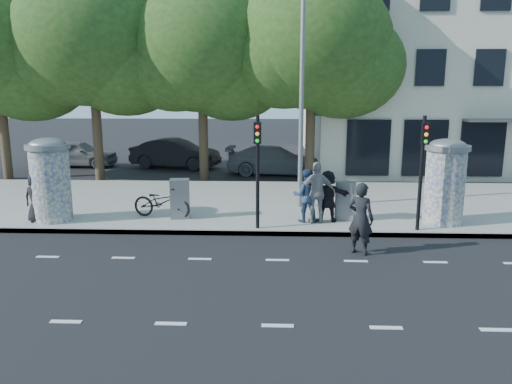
{
  "coord_description": "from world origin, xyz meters",
  "views": [
    {
      "loc": [
        -0.05,
        -10.75,
        4.34
      ],
      "look_at": [
        -0.63,
        3.5,
        1.34
      ],
      "focal_mm": 35.0,
      "sensor_mm": 36.0,
      "label": 1
    }
  ],
  "objects_px": {
    "ped_a": "(36,198)",
    "ped_c": "(306,195)",
    "ad_column_right": "(445,179)",
    "bicycle": "(162,202)",
    "car_left": "(77,153)",
    "car_mid": "(175,153)",
    "man_road": "(361,218)",
    "cabinet_left": "(180,199)",
    "traffic_pole_near": "(258,160)",
    "car_right": "(275,160)",
    "cabinet_right": "(345,201)",
    "ad_column_left": "(50,178)",
    "ped_e": "(317,193)",
    "traffic_pole_far": "(422,161)",
    "street_lamp": "(302,74)",
    "ped_f": "(328,196)"
  },
  "relations": [
    {
      "from": "ad_column_left",
      "to": "ped_f",
      "type": "relative_size",
      "value": 1.6
    },
    {
      "from": "man_road",
      "to": "ped_a",
      "type": "bearing_deg",
      "value": 19.49
    },
    {
      "from": "traffic_pole_near",
      "to": "ped_e",
      "type": "bearing_deg",
      "value": 22.0
    },
    {
      "from": "ad_column_left",
      "to": "ped_e",
      "type": "distance_m",
      "value": 8.44
    },
    {
      "from": "ad_column_left",
      "to": "man_road",
      "type": "relative_size",
      "value": 1.38
    },
    {
      "from": "ped_e",
      "to": "car_left",
      "type": "distance_m",
      "value": 17.12
    },
    {
      "from": "man_road",
      "to": "cabinet_left",
      "type": "height_order",
      "value": "man_road"
    },
    {
      "from": "ad_column_right",
      "to": "bicycle",
      "type": "xyz_separation_m",
      "value": [
        -8.99,
        0.29,
        -0.87
      ]
    },
    {
      "from": "bicycle",
      "to": "car_mid",
      "type": "bearing_deg",
      "value": 22.66
    },
    {
      "from": "car_left",
      "to": "ped_a",
      "type": "bearing_deg",
      "value": -163.62
    },
    {
      "from": "street_lamp",
      "to": "bicycle",
      "type": "height_order",
      "value": "street_lamp"
    },
    {
      "from": "man_road",
      "to": "cabinet_left",
      "type": "xyz_separation_m",
      "value": [
        -5.36,
        2.92,
        -0.17
      ]
    },
    {
      "from": "cabinet_left",
      "to": "ped_e",
      "type": "bearing_deg",
      "value": -13.62
    },
    {
      "from": "ped_e",
      "to": "street_lamp",
      "type": "bearing_deg",
      "value": -82.82
    },
    {
      "from": "ped_c",
      "to": "car_right",
      "type": "relative_size",
      "value": 0.34
    },
    {
      "from": "ad_column_right",
      "to": "ped_c",
      "type": "relative_size",
      "value": 1.57
    },
    {
      "from": "traffic_pole_far",
      "to": "street_lamp",
      "type": "relative_size",
      "value": 0.42
    },
    {
      "from": "traffic_pole_far",
      "to": "cabinet_left",
      "type": "distance_m",
      "value": 7.6
    },
    {
      "from": "ped_f",
      "to": "cabinet_right",
      "type": "bearing_deg",
      "value": -154.3
    },
    {
      "from": "street_lamp",
      "to": "car_right",
      "type": "bearing_deg",
      "value": 96.63
    },
    {
      "from": "traffic_pole_far",
      "to": "cabinet_right",
      "type": "bearing_deg",
      "value": 150.14
    },
    {
      "from": "ad_column_right",
      "to": "cabinet_right",
      "type": "distance_m",
      "value": 3.12
    },
    {
      "from": "car_mid",
      "to": "man_road",
      "type": "bearing_deg",
      "value": -139.2
    },
    {
      "from": "ad_column_right",
      "to": "cabinet_right",
      "type": "height_order",
      "value": "ad_column_right"
    },
    {
      "from": "bicycle",
      "to": "car_right",
      "type": "distance_m",
      "value": 10.08
    },
    {
      "from": "ad_column_left",
      "to": "traffic_pole_near",
      "type": "bearing_deg",
      "value": -6.11
    },
    {
      "from": "traffic_pole_near",
      "to": "ped_a",
      "type": "xyz_separation_m",
      "value": [
        -6.99,
        0.45,
        -1.29
      ]
    },
    {
      "from": "cabinet_right",
      "to": "ped_a",
      "type": "bearing_deg",
      "value": -159.31
    },
    {
      "from": "traffic_pole_near",
      "to": "cabinet_right",
      "type": "height_order",
      "value": "traffic_pole_near"
    },
    {
      "from": "traffic_pole_near",
      "to": "man_road",
      "type": "height_order",
      "value": "traffic_pole_near"
    },
    {
      "from": "ped_f",
      "to": "bicycle",
      "type": "height_order",
      "value": "ped_f"
    },
    {
      "from": "traffic_pole_far",
      "to": "ped_c",
      "type": "xyz_separation_m",
      "value": [
        -3.31,
        0.88,
        -1.23
      ]
    },
    {
      "from": "traffic_pole_near",
      "to": "cabinet_right",
      "type": "relative_size",
      "value": 2.72
    },
    {
      "from": "ped_a",
      "to": "ped_c",
      "type": "height_order",
      "value": "ped_c"
    },
    {
      "from": "ped_c",
      "to": "cabinet_right",
      "type": "relative_size",
      "value": 1.35
    },
    {
      "from": "car_mid",
      "to": "car_right",
      "type": "distance_m",
      "value": 5.78
    },
    {
      "from": "ped_a",
      "to": "car_mid",
      "type": "bearing_deg",
      "value": -96.23
    },
    {
      "from": "traffic_pole_near",
      "to": "cabinet_left",
      "type": "relative_size",
      "value": 2.64
    },
    {
      "from": "ad_column_left",
      "to": "car_mid",
      "type": "xyz_separation_m",
      "value": [
        1.62,
        11.69,
        -0.74
      ]
    },
    {
      "from": "ped_a",
      "to": "ped_c",
      "type": "relative_size",
      "value": 0.94
    },
    {
      "from": "man_road",
      "to": "car_right",
      "type": "xyz_separation_m",
      "value": [
        -2.28,
        12.34,
        -0.25
      ]
    },
    {
      "from": "ped_a",
      "to": "car_mid",
      "type": "distance_m",
      "value": 12.12
    },
    {
      "from": "traffic_pole_near",
      "to": "car_right",
      "type": "relative_size",
      "value": 0.69
    },
    {
      "from": "traffic_pole_near",
      "to": "car_mid",
      "type": "xyz_separation_m",
      "value": [
        -4.98,
        12.4,
        -1.44
      ]
    },
    {
      "from": "ped_c",
      "to": "cabinet_right",
      "type": "xyz_separation_m",
      "value": [
        1.29,
        0.28,
        -0.22
      ]
    },
    {
      "from": "ad_column_right",
      "to": "ped_f",
      "type": "relative_size",
      "value": 1.6
    },
    {
      "from": "man_road",
      "to": "bicycle",
      "type": "distance_m",
      "value": 6.67
    },
    {
      "from": "street_lamp",
      "to": "car_left",
      "type": "bearing_deg",
      "value": 140.76
    },
    {
      "from": "car_left",
      "to": "man_road",
      "type": "bearing_deg",
      "value": -137.04
    },
    {
      "from": "car_left",
      "to": "car_mid",
      "type": "relative_size",
      "value": 0.9
    }
  ]
}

